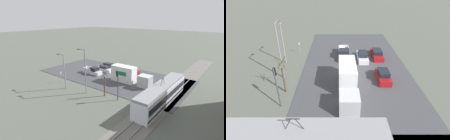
% 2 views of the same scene
% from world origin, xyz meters
% --- Properties ---
extents(ground_plane, '(320.00, 320.00, 0.00)m').
position_xyz_m(ground_plane, '(0.00, 0.00, 0.00)').
color(ground_plane, '#565B51').
extents(road_surface, '(17.43, 36.65, 0.08)m').
position_xyz_m(road_surface, '(0.00, 0.00, 0.04)').
color(road_surface, '#424247').
rests_on(road_surface, ground).
extents(rail_bed, '(62.73, 4.40, 0.22)m').
position_xyz_m(rail_bed, '(0.00, 15.52, 0.05)').
color(rail_bed, slate).
rests_on(rail_bed, ground).
extents(light_rail_tram, '(15.45, 2.75, 4.47)m').
position_xyz_m(light_rail_tram, '(6.44, 15.52, 1.70)').
color(light_rail_tram, white).
rests_on(light_rail_tram, ground).
extents(box_truck, '(2.33, 9.34, 3.56)m').
position_xyz_m(box_truck, '(1.63, 5.92, 1.72)').
color(box_truck, silver).
rests_on(box_truck, ground).
extents(pickup_truck, '(1.96, 5.35, 1.75)m').
position_xyz_m(pickup_truck, '(1.80, -4.86, 0.74)').
color(pickup_truck, silver).
rests_on(pickup_truck, ground).
extents(sedan_car_0, '(1.84, 4.73, 1.45)m').
position_xyz_m(sedan_car_0, '(-4.46, -4.80, 0.68)').
color(sedan_car_0, maroon).
rests_on(sedan_car_0, ground).
extents(sedan_car_1, '(1.73, 4.22, 1.58)m').
position_xyz_m(sedan_car_1, '(-3.87, 3.13, 0.73)').
color(sedan_car_1, maroon).
rests_on(sedan_car_1, ground).
extents(sedan_car_2, '(1.79, 4.67, 1.45)m').
position_xyz_m(sedan_car_2, '(-1.61, -3.77, 0.68)').
color(sedan_car_2, silver).
rests_on(sedan_car_2, ground).
extents(traffic_light_pole, '(0.28, 0.47, 5.32)m').
position_xyz_m(traffic_light_pole, '(9.93, 8.92, 3.44)').
color(traffic_light_pole, '#47474C').
rests_on(traffic_light_pole, ground).
extents(street_tree, '(1.24, 1.03, 5.28)m').
position_xyz_m(street_tree, '(10.06, 6.07, 2.40)').
color(street_tree, brown).
rests_on(street_tree, ground).
extents(street_lamp_near_crossing, '(0.36, 1.95, 8.58)m').
position_xyz_m(street_lamp_near_crossing, '(11.28, 2.29, 4.92)').
color(street_lamp_near_crossing, gray).
rests_on(street_lamp_near_crossing, ground).
extents(street_lamp_mid_block, '(0.36, 1.95, 7.14)m').
position_xyz_m(street_lamp_mid_block, '(12.25, -2.73, 4.18)').
color(street_lamp_mid_block, gray).
rests_on(street_lamp_mid_block, ground).
extents(no_parking_sign, '(0.32, 0.08, 2.37)m').
position_xyz_m(no_parking_sign, '(10.44, -6.36, 1.44)').
color(no_parking_sign, gray).
rests_on(no_parking_sign, ground).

